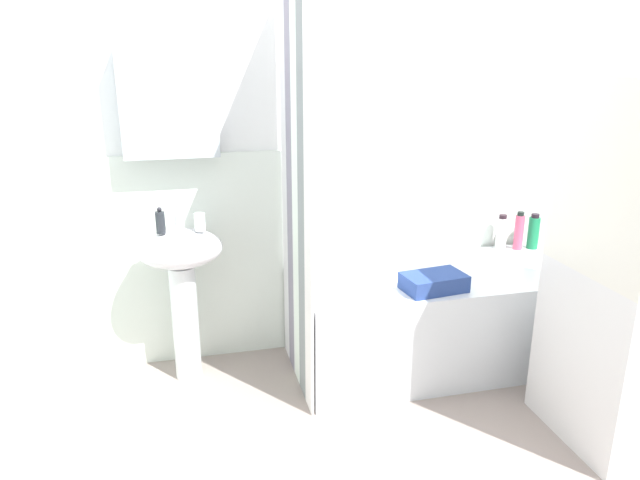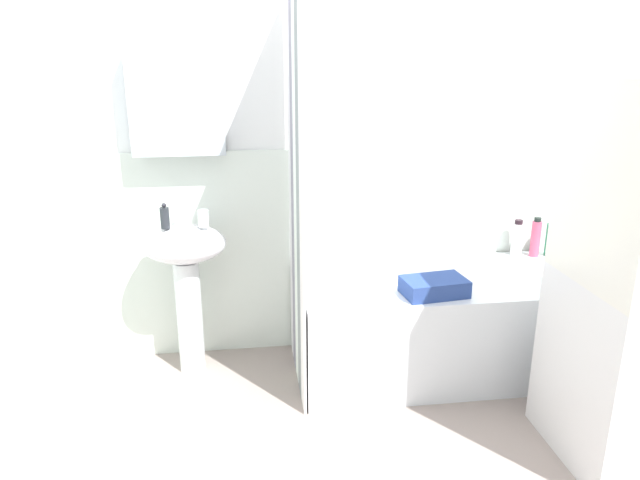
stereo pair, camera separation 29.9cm
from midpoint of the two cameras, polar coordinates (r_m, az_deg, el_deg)
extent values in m
cube|color=gray|center=(2.76, 13.68, -21.70)|extent=(4.80, 5.60, 0.04)
cube|color=white|center=(3.39, 7.42, 8.93)|extent=(3.60, 0.05, 2.40)
cube|color=silver|center=(3.50, 7.18, -0.90)|extent=(3.60, 0.02, 1.20)
cube|color=silver|center=(3.15, -11.08, 13.13)|extent=(0.48, 0.12, 0.56)
cube|color=white|center=(2.46, -24.08, 4.23)|extent=(0.05, 1.81, 2.40)
cube|color=silver|center=(2.64, -21.76, -8.46)|extent=(0.02, 1.81, 1.20)
cylinder|color=white|center=(3.30, -10.03, -7.43)|extent=(0.14, 0.14, 0.64)
ellipsoid|color=white|center=(3.15, -10.43, -0.44)|extent=(0.44, 0.34, 0.20)
cylinder|color=silver|center=(3.21, -10.49, 2.23)|extent=(0.03, 0.03, 0.05)
cylinder|color=silver|center=(3.14, -10.58, 2.96)|extent=(0.02, 0.10, 0.02)
sphere|color=silver|center=(3.19, -10.57, 3.71)|extent=(0.03, 0.03, 0.03)
cylinder|color=#272B31|center=(3.08, -12.18, 2.06)|extent=(0.05, 0.05, 0.11)
sphere|color=#24242B|center=(3.06, -12.26, 3.28)|extent=(0.02, 0.02, 0.02)
cylinder|color=silver|center=(3.07, -8.57, 2.04)|extent=(0.06, 0.06, 0.09)
cube|color=white|center=(3.40, 14.69, -7.87)|extent=(1.64, 0.72, 0.55)
cube|color=white|center=(2.66, 1.47, 2.27)|extent=(0.01, 0.14, 2.00)
cube|color=gray|center=(2.80, 1.00, 3.05)|extent=(0.01, 0.14, 2.00)
cube|color=white|center=(2.94, 0.57, 3.75)|extent=(0.01, 0.14, 2.00)
cube|color=gray|center=(3.08, 0.18, 4.39)|extent=(0.01, 0.14, 2.00)
cube|color=white|center=(3.21, -0.18, 4.97)|extent=(0.01, 0.14, 2.00)
cylinder|color=#1B824E|center=(3.81, 23.68, -0.03)|extent=(0.07, 0.07, 0.20)
cylinder|color=black|center=(3.78, 23.88, 1.56)|extent=(0.05, 0.05, 0.02)
cylinder|color=#CD4E70|center=(3.76, 22.37, 0.06)|extent=(0.06, 0.06, 0.21)
cylinder|color=black|center=(3.73, 22.58, 1.81)|extent=(0.04, 0.04, 0.02)
cylinder|color=silver|center=(3.74, 20.79, 0.00)|extent=(0.07, 0.07, 0.19)
cylinder|color=#2B1B23|center=(3.71, 20.97, 1.61)|extent=(0.05, 0.05, 0.02)
cube|color=#2B448B|center=(3.03, 13.84, -4.48)|extent=(0.34, 0.23, 0.09)
cube|color=silver|center=(2.99, 30.83, -10.84)|extent=(0.60, 0.61, 0.81)
camera|label=1|loc=(0.15, -87.14, 0.91)|focal=32.95mm
camera|label=2|loc=(0.15, 92.86, -0.91)|focal=32.95mm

